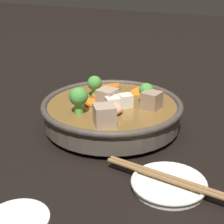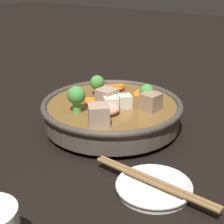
# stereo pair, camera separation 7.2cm
# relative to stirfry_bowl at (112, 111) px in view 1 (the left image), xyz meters

# --- Properties ---
(ground_plane) EXTENTS (3.00, 3.00, 0.00)m
(ground_plane) POSITION_rel_stirfry_bowl_xyz_m (0.00, -0.00, -0.04)
(ground_plane) COLOR black
(stirfry_bowl) EXTENTS (0.27, 0.27, 0.10)m
(stirfry_bowl) POSITION_rel_stirfry_bowl_xyz_m (0.00, 0.00, 0.00)
(stirfry_bowl) COLOR #51473D
(stirfry_bowl) RESTS_ON ground_plane
(side_saucer) EXTENTS (0.11, 0.11, 0.01)m
(side_saucer) POSITION_rel_stirfry_bowl_xyz_m (-0.16, 0.15, -0.03)
(side_saucer) COLOR white
(side_saucer) RESTS_ON ground_plane
(chopsticks_pair) EXTENTS (0.21, 0.05, 0.01)m
(chopsticks_pair) POSITION_rel_stirfry_bowl_xyz_m (-0.16, 0.15, -0.02)
(chopsticks_pair) COLOR olive
(chopsticks_pair) RESTS_ON side_saucer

